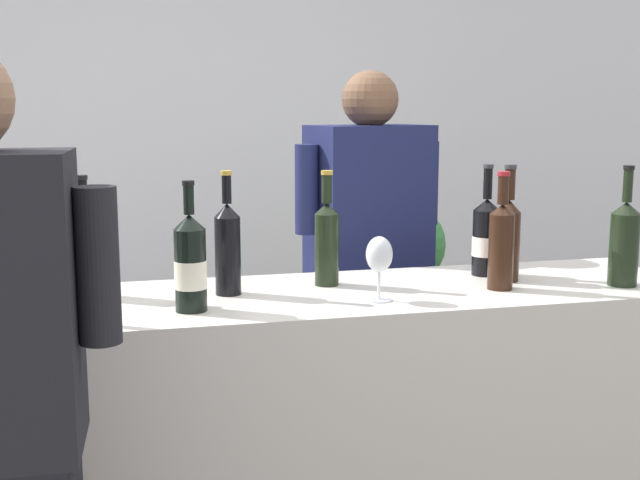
# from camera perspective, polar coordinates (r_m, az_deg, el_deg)

# --- Properties ---
(wall_back) EXTENTS (8.00, 0.10, 2.80)m
(wall_back) POSITION_cam_1_polar(r_m,az_deg,el_deg) (4.77, -8.15, 7.98)
(wall_back) COLOR white
(wall_back) RESTS_ON ground_plane
(counter) EXTENTS (2.28, 0.55, 1.00)m
(counter) POSITION_cam_1_polar(r_m,az_deg,el_deg) (2.42, -1.21, -15.39)
(counter) COLOR beige
(counter) RESTS_ON ground_plane
(wine_bottle_1) EXTENTS (0.08, 0.08, 0.33)m
(wine_bottle_1) POSITION_cam_1_polar(r_m,az_deg,el_deg) (2.07, -9.14, -1.65)
(wine_bottle_1) COLOR black
(wine_bottle_1) RESTS_ON counter
(wine_bottle_2) EXTENTS (0.07, 0.07, 0.32)m
(wine_bottle_2) POSITION_cam_1_polar(r_m,az_deg,el_deg) (2.12, -20.68, -1.77)
(wine_bottle_2) COLOR black
(wine_bottle_2) RESTS_ON counter
(wine_bottle_3) EXTENTS (0.07, 0.07, 0.34)m
(wine_bottle_3) POSITION_cam_1_polar(r_m,az_deg,el_deg) (2.34, 12.68, -0.21)
(wine_bottle_3) COLOR black
(wine_bottle_3) RESTS_ON counter
(wine_bottle_4) EXTENTS (0.07, 0.07, 0.33)m
(wine_bottle_4) POSITION_cam_1_polar(r_m,az_deg,el_deg) (2.34, 0.49, -0.03)
(wine_bottle_4) COLOR black
(wine_bottle_4) RESTS_ON counter
(wine_bottle_5) EXTENTS (0.08, 0.08, 0.33)m
(wine_bottle_5) POSITION_cam_1_polar(r_m,az_deg,el_deg) (2.29, -16.24, -0.89)
(wine_bottle_5) COLOR black
(wine_bottle_5) RESTS_ON counter
(wine_bottle_6) EXTENTS (0.07, 0.07, 0.35)m
(wine_bottle_6) POSITION_cam_1_polar(r_m,az_deg,el_deg) (2.46, 13.13, 0.28)
(wine_bottle_6) COLOR black
(wine_bottle_6) RESTS_ON counter
(wine_bottle_7) EXTENTS (0.07, 0.07, 0.34)m
(wine_bottle_7) POSITION_cam_1_polar(r_m,az_deg,el_deg) (2.24, -6.54, -0.45)
(wine_bottle_7) COLOR black
(wine_bottle_7) RESTS_ON counter
(wine_bottle_8) EXTENTS (0.08, 0.08, 0.34)m
(wine_bottle_8) POSITION_cam_1_polar(r_m,az_deg,el_deg) (2.53, 11.64, 0.22)
(wine_bottle_8) COLOR black
(wine_bottle_8) RESTS_ON counter
(wine_bottle_9) EXTENTS (0.08, 0.08, 0.35)m
(wine_bottle_9) POSITION_cam_1_polar(r_m,az_deg,el_deg) (2.50, 20.69, -0.08)
(wine_bottle_9) COLOR black
(wine_bottle_9) RESTS_ON counter
(wine_glass) EXTENTS (0.07, 0.07, 0.17)m
(wine_glass) POSITION_cam_1_polar(r_m,az_deg,el_deg) (2.16, 4.20, -1.21)
(wine_glass) COLOR silver
(wine_glass) RESTS_ON counter
(person_server) EXTENTS (0.56, 0.33, 1.64)m
(person_server) POSITION_cam_1_polar(r_m,az_deg,el_deg) (2.95, 3.41, -4.62)
(person_server) COLOR black
(person_server) RESTS_ON ground_plane
(potted_shrub) EXTENTS (0.58, 0.51, 1.21)m
(potted_shrub) POSITION_cam_1_polar(r_m,az_deg,el_deg) (3.74, 3.81, -2.07)
(potted_shrub) COLOR brown
(potted_shrub) RESTS_ON ground_plane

